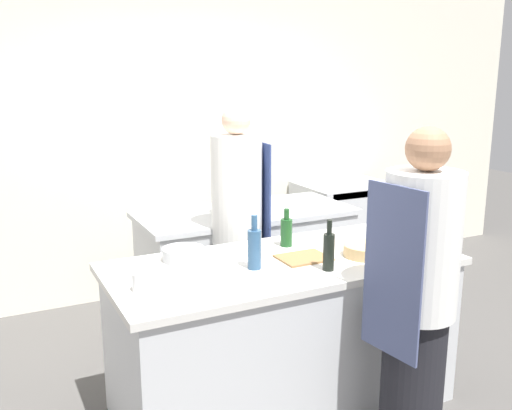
{
  "coord_description": "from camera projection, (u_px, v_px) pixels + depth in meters",
  "views": [
    {
      "loc": [
        -1.52,
        -2.68,
        1.95
      ],
      "look_at": [
        0.0,
        0.35,
        1.16
      ],
      "focal_mm": 40.0,
      "sensor_mm": 36.0,
      "label": 1
    }
  ],
  "objects": [
    {
      "name": "pass_counter",
      "position": [
        246.0,
        266.0,
        4.5
      ],
      "size": [
        1.66,
        0.75,
        0.91
      ],
      "color": "silver",
      "rests_on": "ground_plane"
    },
    {
      "name": "bowl_mixing_large",
      "position": [
        406.0,
        239.0,
        3.56
      ],
      "size": [
        0.18,
        0.18,
        0.05
      ],
      "color": "white",
      "rests_on": "prep_counter"
    },
    {
      "name": "stockpot",
      "position": [
        235.0,
        201.0,
        4.31
      ],
      "size": [
        0.32,
        0.32,
        0.17
      ],
      "color": "silver",
      "rests_on": "pass_counter"
    },
    {
      "name": "oven_range",
      "position": [
        344.0,
        229.0,
        5.57
      ],
      "size": [
        0.87,
        0.68,
        0.91
      ],
      "color": "silver",
      "rests_on": "ground_plane"
    },
    {
      "name": "bottle_vinegar",
      "position": [
        254.0,
        248.0,
        3.07
      ],
      "size": [
        0.07,
        0.07,
        0.3
      ],
      "color": "#2D5175",
      "rests_on": "prep_counter"
    },
    {
      "name": "ground_plane",
      "position": [
        282.0,
        403.0,
        3.44
      ],
      "size": [
        16.0,
        16.0,
        0.0
      ],
      "primitive_type": "plane",
      "color": "#4C4947"
    },
    {
      "name": "cutting_board",
      "position": [
        304.0,
        258.0,
        3.26
      ],
      "size": [
        0.28,
        0.23,
        0.01
      ],
      "color": "olive",
      "rests_on": "prep_counter"
    },
    {
      "name": "bowl_prep_small",
      "position": [
        184.0,
        254.0,
        3.23
      ],
      "size": [
        0.24,
        0.24,
        0.07
      ],
      "color": "#B7BABC",
      "rests_on": "prep_counter"
    },
    {
      "name": "prep_counter",
      "position": [
        283.0,
        334.0,
        3.33
      ],
      "size": [
        1.99,
        0.89,
        0.91
      ],
      "color": "silver",
      "rests_on": "ground_plane"
    },
    {
      "name": "bottle_olive_oil",
      "position": [
        329.0,
        250.0,
        3.05
      ],
      "size": [
        0.06,
        0.06,
        0.28
      ],
      "color": "black",
      "rests_on": "prep_counter"
    },
    {
      "name": "chef_at_stove",
      "position": [
        237.0,
        232.0,
        3.94
      ],
      "size": [
        0.37,
        0.35,
        1.74
      ],
      "rotation": [
        0.0,
        0.0,
        -1.66
      ],
      "color": "black",
      "rests_on": "ground_plane"
    },
    {
      "name": "bottle_wine",
      "position": [
        286.0,
        231.0,
        3.48
      ],
      "size": [
        0.07,
        0.07,
        0.23
      ],
      "color": "#19471E",
      "rests_on": "prep_counter"
    },
    {
      "name": "cup",
      "position": [
        142.0,
        282.0,
        2.77
      ],
      "size": [
        0.09,
        0.09,
        0.09
      ],
      "color": "white",
      "rests_on": "prep_counter"
    },
    {
      "name": "chef_at_prep_near",
      "position": [
        417.0,
        301.0,
        2.8
      ],
      "size": [
        0.4,
        0.38,
        1.71
      ],
      "rotation": [
        0.0,
        0.0,
        1.7
      ],
      "color": "black",
      "rests_on": "ground_plane"
    },
    {
      "name": "wall_back",
      "position": [
        165.0,
        137.0,
        4.97
      ],
      "size": [
        8.0,
        0.06,
        2.8
      ],
      "color": "silver",
      "rests_on": "ground_plane"
    },
    {
      "name": "bowl_ceramic_blue",
      "position": [
        366.0,
        250.0,
        3.3
      ],
      "size": [
        0.27,
        0.27,
        0.07
      ],
      "color": "tan",
      "rests_on": "prep_counter"
    }
  ]
}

